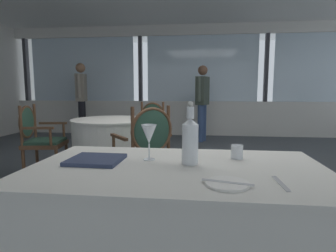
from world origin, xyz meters
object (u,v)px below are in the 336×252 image
object	(u,v)px
dining_chair_1_1	(146,146)
side_plate	(227,184)
water_bottle	(190,139)
diner_person_0	(202,99)
dining_chair_1_2	(149,127)
menu_book	(96,160)
diner_person_1	(81,95)
wine_glass	(149,135)
water_tumbler	(237,152)
dining_chair_1_0	(38,135)

from	to	relation	value
dining_chair_1_1	side_plate	bearing A→B (deg)	161.93
water_bottle	diner_person_0	xyz separation A→B (m)	(0.08, 4.79, 0.06)
dining_chair_1_2	menu_book	bearing A→B (deg)	25.74
dining_chair_1_1	diner_person_1	xyz separation A→B (m)	(-2.30, 3.71, 0.45)
side_plate	wine_glass	xyz separation A→B (m)	(-0.38, 0.36, 0.13)
water_bottle	diner_person_1	xyz separation A→B (m)	(-2.80, 5.08, 0.13)
side_plate	dining_chair_1_1	bearing A→B (deg)	111.46
side_plate	water_bottle	distance (m)	0.37
wine_glass	dining_chair_1_2	world-z (taller)	wine_glass
water_tumbler	dining_chair_1_2	distance (m)	3.03
water_bottle	dining_chair_1_0	xyz separation A→B (m)	(-2.02, 1.94, -0.33)
dining_chair_1_1	diner_person_0	bearing A→B (deg)	-49.07
water_bottle	dining_chair_1_1	distance (m)	1.49
diner_person_0	diner_person_1	distance (m)	2.90
menu_book	diner_person_1	xyz separation A→B (m)	(-2.31, 5.09, 0.24)
dining_chair_1_2	dining_chair_1_1	bearing A→B (deg)	30.08
wine_glass	dining_chair_1_1	world-z (taller)	dining_chair_1_1
dining_chair_1_1	dining_chair_1_2	xyz separation A→B (m)	(-0.27, 1.61, -0.02)
water_tumbler	diner_person_1	world-z (taller)	diner_person_1
wine_glass	diner_person_1	xyz separation A→B (m)	(-2.58, 5.02, 0.12)
water_bottle	dining_chair_1_1	size ratio (longest dim) A/B	0.33
dining_chair_1_0	dining_chair_1_1	distance (m)	1.63
water_tumbler	diner_person_1	size ratio (longest dim) A/B	0.04
diner_person_1	water_tumbler	bearing A→B (deg)	-68.68
dining_chair_1_2	diner_person_0	world-z (taller)	diner_person_0
dining_chair_1_1	diner_person_0	world-z (taller)	diner_person_0
menu_book	diner_person_0	xyz separation A→B (m)	(0.57, 4.81, 0.17)
side_plate	dining_chair_1_1	world-z (taller)	dining_chair_1_1
dining_chair_1_2	diner_person_0	xyz separation A→B (m)	(0.85, 1.81, 0.40)
menu_book	dining_chair_1_1	world-z (taller)	dining_chair_1_1
side_plate	wine_glass	size ratio (longest dim) A/B	0.92
water_bottle	diner_person_1	world-z (taller)	diner_person_1
water_tumbler	side_plate	bearing A→B (deg)	-101.57
dining_chair_1_0	dining_chair_1_2	distance (m)	1.63
water_bottle	dining_chair_1_0	world-z (taller)	water_bottle
wine_glass	dining_chair_1_2	xyz separation A→B (m)	(-0.55, 2.92, -0.35)
water_bottle	water_tumbler	size ratio (longest dim) A/B	4.19
diner_person_0	dining_chair_1_1	bearing A→B (deg)	-79.40
side_plate	dining_chair_1_2	world-z (taller)	dining_chair_1_2
water_tumbler	dining_chair_1_2	size ratio (longest dim) A/B	0.08
side_plate	diner_person_1	size ratio (longest dim) A/B	0.10
water_tumbler	diner_person_1	xyz separation A→B (m)	(-3.05, 4.93, 0.22)
water_tumbler	menu_book	world-z (taller)	water_tumbler
dining_chair_1_1	dining_chair_1_2	size ratio (longest dim) A/B	1.04
menu_book	dining_chair_1_0	size ratio (longest dim) A/B	0.28
dining_chair_1_2	side_plate	bearing A→B (deg)	36.29
side_plate	dining_chair_1_0	xyz separation A→B (m)	(-2.19, 2.25, -0.21)
menu_book	water_tumbler	bearing A→B (deg)	13.33
water_tumbler	diner_person_0	distance (m)	4.66
menu_book	diner_person_1	world-z (taller)	diner_person_1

